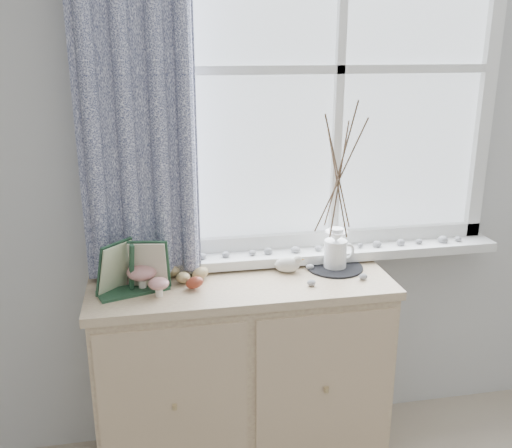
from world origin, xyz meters
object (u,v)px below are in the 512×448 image
object	(u,v)px
sideboard	(242,375)
twig_pitcher	(339,173)
toadstool_cluster	(146,275)
botanical_book	(131,269)

from	to	relation	value
sideboard	twig_pitcher	world-z (taller)	twig_pitcher
sideboard	toadstool_cluster	bearing A→B (deg)	-175.84
sideboard	twig_pitcher	size ratio (longest dim) A/B	1.68
botanical_book	twig_pitcher	distance (m)	0.89
sideboard	toadstool_cluster	xyz separation A→B (m)	(-0.37, -0.03, 0.49)
sideboard	twig_pitcher	bearing A→B (deg)	8.71
botanical_book	toadstool_cluster	bearing A→B (deg)	8.30
toadstool_cluster	twig_pitcher	distance (m)	0.85
toadstool_cluster	botanical_book	bearing A→B (deg)	-153.77
botanical_book	toadstool_cluster	xyz separation A→B (m)	(0.05, 0.02, -0.04)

